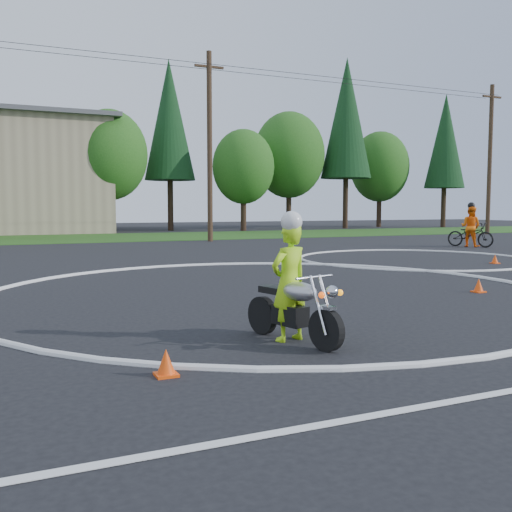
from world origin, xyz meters
name	(u,v)px	position (x,y,z in m)	size (l,w,h in m)	color
ground	(348,316)	(0.00, 0.00, 0.00)	(120.00, 120.00, 0.00)	black
grass_strip	(98,238)	(0.00, 27.00, 0.01)	(120.00, 10.00, 0.02)	#1E4714
course_markings	(325,279)	(2.17, 4.35, 0.01)	(19.05, 19.05, 0.12)	silver
primary_motorcycle	(294,309)	(-1.70, -1.29, 0.47)	(0.70, 1.79, 0.96)	black
rider_primary_grp	(289,279)	(-1.71, -1.16, 0.86)	(0.67, 0.52, 1.78)	#A8EA18
rider_second_grp	(470,231)	(14.54, 11.97, 0.73)	(1.54, 2.27, 2.06)	black
traffic_cones	(474,274)	(5.65, 2.84, 0.14)	(24.17, 9.41, 0.30)	#FD4A0D
treeline	(267,149)	(14.78, 34.61, 6.62)	(38.20, 8.10, 14.52)	#382619
utility_poles	(210,144)	(5.00, 21.00, 5.20)	(41.60, 1.12, 10.00)	#473321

